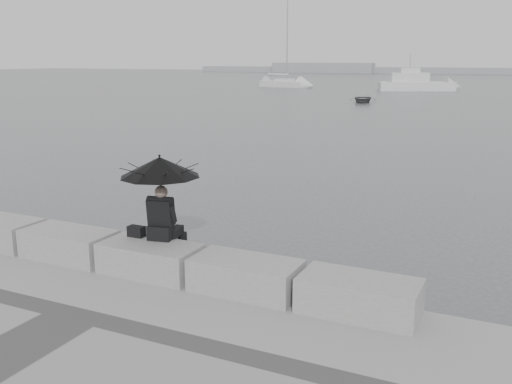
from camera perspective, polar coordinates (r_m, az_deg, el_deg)
The scene contains 11 objects.
ground at distance 9.91m, azimuth -8.77°, elevation -9.91°, with size 360.00×360.00×0.00m, color #45474A.
stone_block_left at distance 10.35m, azimuth -18.18°, elevation -4.99°, with size 1.60×0.80×0.50m, color gray.
stone_block_centre at distance 9.29m, azimuth -10.50°, elevation -6.59°, with size 1.60×0.80×0.50m, color gray.
stone_block_right at distance 8.46m, azimuth -1.02°, elevation -8.40°, with size 1.60×0.80×0.50m, color gray.
stone_block_far_right at distance 7.90m, azimuth 10.26°, elevation -10.22°, with size 1.60×0.80×0.50m, color gray.
seated_person at distance 9.18m, azimuth -9.59°, elevation 1.50°, with size 1.29×1.29×1.39m.
bag at distance 9.61m, azimuth -11.88°, elevation -3.87°, with size 0.28×0.16×0.18m, color black.
distant_landmass at distance 162.57m, azimuth 21.28°, elevation 11.25°, with size 180.00×8.00×2.80m.
sailboat_left at distance 81.36m, azimuth 2.83°, elevation 10.80°, with size 7.59×4.39×12.90m.
motor_cruiser at distance 74.85m, azimuth 15.73°, elevation 10.41°, with size 9.51×6.06×4.50m.
dinghy at distance 53.37m, azimuth 10.61°, elevation 9.12°, with size 3.54×1.50×0.60m, color slate.
Camera 1 is at (5.23, -7.48, 3.86)m, focal length 40.00 mm.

